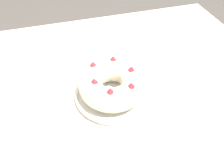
{
  "coord_description": "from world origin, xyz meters",
  "views": [
    {
      "loc": [
        -0.15,
        -0.55,
        1.37
      ],
      "look_at": [
        0.01,
        -0.01,
        0.79
      ],
      "focal_mm": 35.0,
      "sensor_mm": 36.0,
      "label": 1
    }
  ],
  "objects_px": {
    "bundt_cake": "(112,84)",
    "fork": "(55,101)",
    "serving_dish": "(112,94)",
    "cake_knife": "(63,102)",
    "serving_knife": "(50,109)",
    "napkin": "(171,81)"
  },
  "relations": [
    {
      "from": "bundt_cake",
      "to": "fork",
      "type": "height_order",
      "value": "bundt_cake"
    },
    {
      "from": "serving_dish",
      "to": "cake_knife",
      "type": "distance_m",
      "value": 0.19
    },
    {
      "from": "bundt_cake",
      "to": "serving_knife",
      "type": "bearing_deg",
      "value": -179.95
    },
    {
      "from": "fork",
      "to": "cake_knife",
      "type": "bearing_deg",
      "value": -21.95
    },
    {
      "from": "bundt_cake",
      "to": "cake_knife",
      "type": "height_order",
      "value": "bundt_cake"
    },
    {
      "from": "bundt_cake",
      "to": "napkin",
      "type": "relative_size",
      "value": 1.39
    },
    {
      "from": "bundt_cake",
      "to": "fork",
      "type": "bearing_deg",
      "value": 171.24
    },
    {
      "from": "serving_dish",
      "to": "cake_knife",
      "type": "height_order",
      "value": "serving_dish"
    },
    {
      "from": "serving_knife",
      "to": "serving_dish",
      "type": "bearing_deg",
      "value": 5.44
    },
    {
      "from": "serving_dish",
      "to": "cake_knife",
      "type": "xyz_separation_m",
      "value": [
        -0.19,
        0.02,
        -0.01
      ]
    },
    {
      "from": "fork",
      "to": "serving_knife",
      "type": "bearing_deg",
      "value": -126.61
    },
    {
      "from": "cake_knife",
      "to": "fork",
      "type": "bearing_deg",
      "value": 164.86
    },
    {
      "from": "bundt_cake",
      "to": "napkin",
      "type": "bearing_deg",
      "value": 2.31
    },
    {
      "from": "bundt_cake",
      "to": "cake_knife",
      "type": "xyz_separation_m",
      "value": [
        -0.19,
        0.02,
        -0.07
      ]
    },
    {
      "from": "fork",
      "to": "serving_knife",
      "type": "distance_m",
      "value": 0.04
    },
    {
      "from": "fork",
      "to": "bundt_cake",
      "type": "bearing_deg",
      "value": -10.86
    },
    {
      "from": "serving_dish",
      "to": "cake_knife",
      "type": "bearing_deg",
      "value": 173.09
    },
    {
      "from": "bundt_cake",
      "to": "fork",
      "type": "xyz_separation_m",
      "value": [
        -0.22,
        0.03,
        -0.07
      ]
    },
    {
      "from": "serving_dish",
      "to": "fork",
      "type": "relative_size",
      "value": 1.32
    },
    {
      "from": "serving_dish",
      "to": "serving_knife",
      "type": "relative_size",
      "value": 1.2
    },
    {
      "from": "cake_knife",
      "to": "bundt_cake",
      "type": "bearing_deg",
      "value": -2.19
    },
    {
      "from": "fork",
      "to": "cake_knife",
      "type": "height_order",
      "value": "cake_knife"
    }
  ]
}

